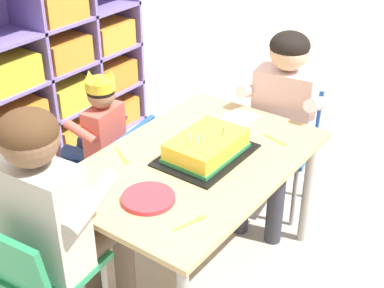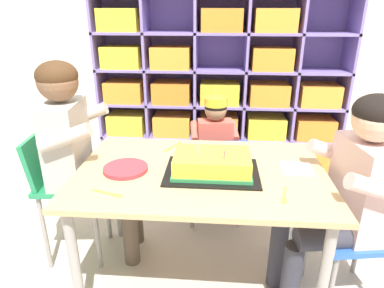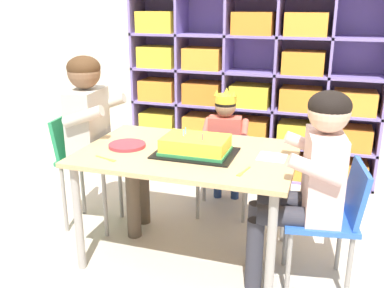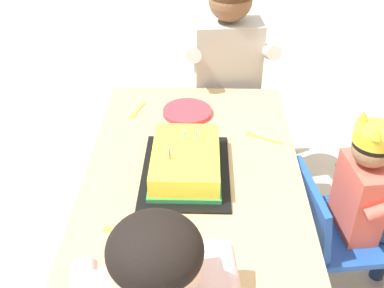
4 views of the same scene
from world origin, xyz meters
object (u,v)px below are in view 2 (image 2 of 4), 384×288
fork_scattered_mid_table (172,147)px  fork_near_child_seat (109,193)px  activity_table (201,183)px  child_with_crown (214,139)px  classroom_chair_adult_side (63,182)px  adult_helper_seated (79,142)px  paper_plate_stack (126,169)px  classroom_chair_blue (215,168)px  guest_at_table_side (350,185)px  fork_at_table_front_edge (284,196)px  classroom_chair_guest_side (366,226)px  birthday_cake_on_tray (212,165)px

fork_scattered_mid_table → fork_near_child_seat: size_ratio=1.02×
activity_table → child_with_crown: (0.05, 0.63, -0.02)m
child_with_crown → classroom_chair_adult_side: (-0.78, -0.49, -0.08)m
adult_helper_seated → fork_near_child_seat: size_ratio=8.03×
activity_table → paper_plate_stack: size_ratio=5.58×
classroom_chair_blue → guest_at_table_side: 0.86m
fork_scattered_mid_table → fork_at_table_front_edge: bearing=-104.2°
classroom_chair_blue → fork_at_table_front_edge: 0.81m
classroom_chair_blue → classroom_chair_adult_side: 0.89m
child_with_crown → paper_plate_stack: bearing=51.8°
classroom_chair_guest_side → birthday_cake_on_tray: (-0.69, 0.03, 0.26)m
fork_at_table_front_edge → birthday_cake_on_tray: bearing=70.5°
classroom_chair_blue → fork_near_child_seat: (-0.41, -0.76, 0.24)m
guest_at_table_side → fork_near_child_seat: guest_at_table_side is taller
fork_near_child_seat → adult_helper_seated: bearing=-37.3°
fork_at_table_front_edge → activity_table: bearing=71.4°
adult_helper_seated → fork_near_child_seat: adult_helper_seated is taller
classroom_chair_blue → birthday_cake_on_tray: size_ratio=1.44×
child_with_crown → classroom_chair_guest_side: (0.70, -0.68, -0.13)m
classroom_chair_blue → fork_near_child_seat: size_ratio=4.45×
guest_at_table_side → adult_helper_seated: bearing=-109.0°
activity_table → adult_helper_seated: adult_helper_seated is taller
classroom_chair_guest_side → birthday_cake_on_tray: size_ratio=1.56×
birthday_cake_on_tray → paper_plate_stack: birthday_cake_on_tray is taller
fork_scattered_mid_table → child_with_crown: bearing=-2.0°
paper_plate_stack → fork_near_child_seat: bearing=-93.3°
child_with_crown → fork_near_child_seat: bearing=57.5°
birthday_cake_on_tray → fork_scattered_mid_table: bearing=127.7°
guest_at_table_side → child_with_crown: bearing=-149.1°
adult_helper_seated → classroom_chair_guest_side: size_ratio=1.66×
adult_helper_seated → fork_scattered_mid_table: bearing=-82.6°
classroom_chair_blue → classroom_chair_adult_side: size_ratio=0.84×
child_with_crown → adult_helper_seated: size_ratio=0.78×
birthday_cake_on_tray → fork_scattered_mid_table: birthday_cake_on_tray is taller
activity_table → fork_scattered_mid_table: bearing=123.0°
child_with_crown → classroom_chair_guest_side: child_with_crown is taller
classroom_chair_adult_side → birthday_cake_on_tray: birthday_cake_on_tray is taller
birthday_cake_on_tray → fork_near_child_seat: size_ratio=3.09×
classroom_chair_guest_side → birthday_cake_on_tray: birthday_cake_on_tray is taller
paper_plate_stack → classroom_chair_adult_side: bearing=156.6°
fork_at_table_front_edge → adult_helper_seated: bearing=82.1°
birthday_cake_on_tray → classroom_chair_blue: bearing=88.7°
activity_table → child_with_crown: bearing=85.5°
adult_helper_seated → fork_scattered_mid_table: (0.45, 0.11, -0.05)m
guest_at_table_side → birthday_cake_on_tray: guest_at_table_side is taller
activity_table → classroom_chair_adult_side: (-0.73, 0.14, -0.10)m
fork_at_table_front_edge → fork_near_child_seat: (-0.69, -0.04, 0.00)m
classroom_chair_adult_side → adult_helper_seated: adult_helper_seated is taller
adult_helper_seated → classroom_chair_guest_side: adult_helper_seated is taller
classroom_chair_blue → guest_at_table_side: (0.57, -0.59, 0.23)m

